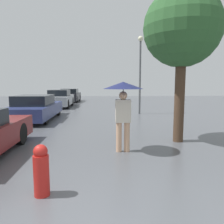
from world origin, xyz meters
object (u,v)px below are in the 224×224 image
object	(u,v)px
tree	(182,29)
street_lamp	(140,65)
parked_car_second	(35,108)
parked_car_third	(60,99)
parked_car_farthest	(70,96)
pedestrian	(123,97)
fire_hydrant	(41,170)

from	to	relation	value
tree	street_lamp	xyz separation A→B (m)	(-0.08, 6.28, -0.46)
parked_car_second	parked_car_third	distance (m)	6.02
parked_car_second	tree	size ratio (longest dim) A/B	1.01
parked_car_second	parked_car_farthest	xyz separation A→B (m)	(0.16, 11.17, 0.04)
pedestrian	parked_car_second	xyz separation A→B (m)	(-3.81, 5.42, -0.86)
pedestrian	parked_car_second	distance (m)	6.68
parked_car_farthest	tree	distance (m)	16.79
parked_car_farthest	fire_hydrant	xyz separation A→B (m)	(2.15, -18.78, -0.20)
parked_car_farthest	street_lamp	xyz separation A→B (m)	(5.36, -9.37, 2.25)
parked_car_second	parked_car_farthest	distance (m)	11.17
parked_car_third	street_lamp	distance (m)	7.22
pedestrian	street_lamp	distance (m)	7.55
tree	fire_hydrant	xyz separation A→B (m)	(-3.30, -3.12, -2.91)
parked_car_farthest	tree	xyz separation A→B (m)	(5.45, -15.65, 2.71)
parked_car_third	tree	world-z (taller)	tree
pedestrian	parked_car_second	size ratio (longest dim) A/B	0.40
parked_car_third	tree	bearing A→B (deg)	-62.35
parked_car_third	parked_car_farthest	world-z (taller)	parked_car_third
parked_car_second	parked_car_farthest	size ratio (longest dim) A/B	1.04
pedestrian	fire_hydrant	bearing A→B (deg)	-124.44
pedestrian	parked_car_third	distance (m)	12.05
tree	fire_hydrant	size ratio (longest dim) A/B	5.44
street_lamp	fire_hydrant	distance (m)	10.24
street_lamp	fire_hydrant	world-z (taller)	street_lamp
parked_car_second	street_lamp	size ratio (longest dim) A/B	1.02
parked_car_second	fire_hydrant	world-z (taller)	parked_car_second
pedestrian	parked_car_farthest	distance (m)	17.00
tree	fire_hydrant	bearing A→B (deg)	-136.55
pedestrian	parked_car_third	xyz separation A→B (m)	(-3.71, 11.44, -0.81)
pedestrian	fire_hydrant	world-z (taller)	pedestrian
tree	street_lamp	size ratio (longest dim) A/B	1.01
fire_hydrant	tree	bearing A→B (deg)	43.45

